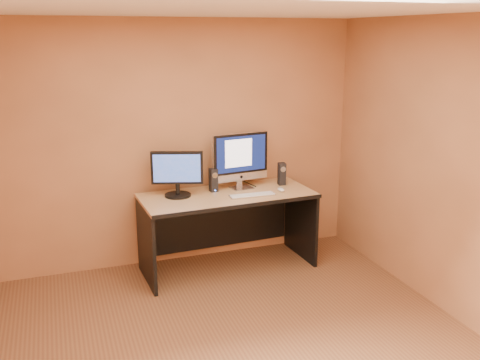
{
  "coord_description": "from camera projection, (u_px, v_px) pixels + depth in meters",
  "views": [
    {
      "loc": [
        -1.21,
        -3.48,
        2.44
      ],
      "look_at": [
        0.54,
        1.47,
        0.99
      ],
      "focal_mm": 40.0,
      "sensor_mm": 36.0,
      "label": 1
    }
  ],
  "objects": [
    {
      "name": "imac",
      "position": [
        242.0,
        161.0,
        5.67
      ],
      "size": [
        0.66,
        0.31,
        0.61
      ],
      "primitive_type": null,
      "rotation": [
        0.0,
        0.0,
        0.12
      ],
      "color": "#B1B2B6",
      "rests_on": "desk"
    },
    {
      "name": "second_monitor",
      "position": [
        177.0,
        174.0,
        5.41
      ],
      "size": [
        0.59,
        0.42,
        0.47
      ],
      "primitive_type": null,
      "rotation": [
        0.0,
        0.0,
        -0.31
      ],
      "color": "black",
      "rests_on": "desk"
    },
    {
      "name": "desk",
      "position": [
        228.0,
        231.0,
        5.66
      ],
      "size": [
        1.82,
        0.87,
        0.83
      ],
      "primitive_type": null,
      "rotation": [
        0.0,
        0.0,
        0.05
      ],
      "color": "tan",
      "rests_on": "ground"
    },
    {
      "name": "walls",
      "position": [
        238.0,
        197.0,
        3.86
      ],
      "size": [
        4.0,
        4.0,
        2.6
      ],
      "primitive_type": null,
      "color": "#A66A43",
      "rests_on": "ground"
    },
    {
      "name": "speaker_right",
      "position": [
        282.0,
        174.0,
        5.86
      ],
      "size": [
        0.08,
        0.09,
        0.25
      ],
      "primitive_type": null,
      "rotation": [
        0.0,
        0.0,
        -0.07
      ],
      "color": "black",
      "rests_on": "desk"
    },
    {
      "name": "mouse",
      "position": [
        281.0,
        189.0,
        5.64
      ],
      "size": [
        0.07,
        0.11,
        0.04
      ],
      "primitive_type": "ellipsoid",
      "rotation": [
        0.0,
        0.0,
        -0.01
      ],
      "color": "silver",
      "rests_on": "desk"
    },
    {
      "name": "cable_b",
      "position": [
        239.0,
        184.0,
        5.9
      ],
      "size": [
        0.12,
        0.17,
        0.01
      ],
      "primitive_type": "cylinder",
      "rotation": [
        1.57,
        0.0,
        -0.58
      ],
      "color": "black",
      "rests_on": "desk"
    },
    {
      "name": "keyboard",
      "position": [
        252.0,
        195.0,
        5.48
      ],
      "size": [
        0.48,
        0.14,
        0.02
      ],
      "primitive_type": "cube",
      "rotation": [
        0.0,
        0.0,
        -0.02
      ],
      "color": "silver",
      "rests_on": "desk"
    },
    {
      "name": "speaker_left",
      "position": [
        213.0,
        180.0,
        5.62
      ],
      "size": [
        0.08,
        0.09,
        0.25
      ],
      "primitive_type": null,
      "rotation": [
        0.0,
        0.0,
        0.11
      ],
      "color": "black",
      "rests_on": "desk"
    },
    {
      "name": "floor",
      "position": [
        238.0,
        354.0,
        4.2
      ],
      "size": [
        4.0,
        4.0,
        0.0
      ],
      "primitive_type": "plane",
      "color": "brown",
      "rests_on": "ground"
    },
    {
      "name": "cable_a",
      "position": [
        250.0,
        184.0,
        5.9
      ],
      "size": [
        0.06,
        0.24,
        0.01
      ],
      "primitive_type": "cylinder",
      "rotation": [
        1.57,
        0.0,
        0.21
      ],
      "color": "black",
      "rests_on": "desk"
    },
    {
      "name": "ceiling",
      "position": [
        238.0,
        8.0,
        3.51
      ],
      "size": [
        4.0,
        4.0,
        0.0
      ],
      "primitive_type": "plane",
      "color": "white",
      "rests_on": "walls"
    }
  ]
}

